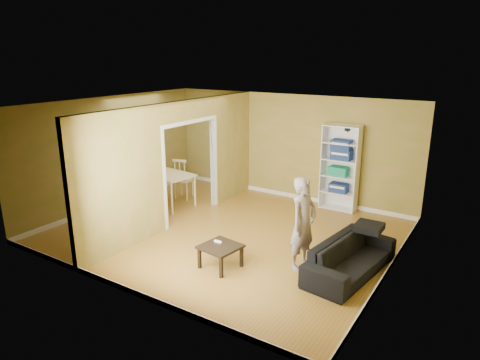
# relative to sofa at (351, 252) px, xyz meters

# --- Properties ---
(room_shell) EXTENTS (6.50, 6.50, 6.50)m
(room_shell) POSITION_rel_sofa_xyz_m (-2.70, 0.32, 0.92)
(room_shell) COLOR olive
(room_shell) RESTS_ON ground
(partition) EXTENTS (0.22, 5.50, 2.60)m
(partition) POSITION_rel_sofa_xyz_m (-3.90, 0.32, 0.92)
(partition) COLOR #AB8448
(partition) RESTS_ON ground
(wall_speaker) EXTENTS (0.10, 0.10, 0.10)m
(wall_speaker) POSITION_rel_sofa_xyz_m (-1.20, 3.01, 1.52)
(wall_speaker) COLOR black
(wall_speaker) RESTS_ON room_shell
(sofa) EXTENTS (2.09, 1.12, 0.76)m
(sofa) POSITION_rel_sofa_xyz_m (0.00, 0.00, 0.00)
(sofa) COLOR black
(sofa) RESTS_ON ground
(person) EXTENTS (0.77, 0.65, 1.88)m
(person) POSITION_rel_sofa_xyz_m (-0.77, -0.24, 0.56)
(person) COLOR slate
(person) RESTS_ON ground
(bookshelf) EXTENTS (0.84, 0.37, 2.00)m
(bookshelf) POSITION_rel_sofa_xyz_m (-1.26, 2.92, 0.62)
(bookshelf) COLOR white
(bookshelf) RESTS_ON ground
(paper_box_navy_a) EXTENTS (0.41, 0.27, 0.21)m
(paper_box_navy_a) POSITION_rel_sofa_xyz_m (-1.26, 2.87, 0.15)
(paper_box_navy_a) COLOR navy
(paper_box_navy_a) RESTS_ON bookshelf
(paper_box_teal) EXTENTS (0.42, 0.27, 0.22)m
(paper_box_teal) POSITION_rel_sofa_xyz_m (-1.30, 2.87, 0.54)
(paper_box_teal) COLOR #1B5B53
(paper_box_teal) RESTS_ON bookshelf
(paper_box_navy_b) EXTENTS (0.45, 0.29, 0.23)m
(paper_box_navy_b) POSITION_rel_sofa_xyz_m (-1.25, 2.87, 0.94)
(paper_box_navy_b) COLOR navy
(paper_box_navy_b) RESTS_ON bookshelf
(paper_box_navy_c) EXTENTS (0.44, 0.29, 0.23)m
(paper_box_navy_c) POSITION_rel_sofa_xyz_m (-1.27, 2.87, 1.16)
(paper_box_navy_c) COLOR navy
(paper_box_navy_c) RESTS_ON bookshelf
(coffee_table) EXTENTS (0.61, 0.61, 0.41)m
(coffee_table) POSITION_rel_sofa_xyz_m (-1.93, -0.99, -0.03)
(coffee_table) COLOR black
(coffee_table) RESTS_ON ground
(game_controller) EXTENTS (0.14, 0.04, 0.03)m
(game_controller) POSITION_rel_sofa_xyz_m (-2.05, -0.91, 0.04)
(game_controller) COLOR white
(game_controller) RESTS_ON coffee_table
(dining_table) EXTENTS (1.26, 0.84, 0.79)m
(dining_table) POSITION_rel_sofa_xyz_m (-4.85, 0.93, 0.33)
(dining_table) COLOR #C4B387
(dining_table) RESTS_ON ground
(chair_left) EXTENTS (0.53, 0.53, 0.96)m
(chair_left) POSITION_rel_sofa_xyz_m (-5.60, 0.87, 0.10)
(chair_left) COLOR tan
(chair_left) RESTS_ON ground
(chair_near) EXTENTS (0.44, 0.44, 0.92)m
(chair_near) POSITION_rel_sofa_xyz_m (-4.83, 0.26, 0.08)
(chair_near) COLOR tan
(chair_near) RESTS_ON ground
(chair_far) EXTENTS (0.57, 0.57, 1.05)m
(chair_far) POSITION_rel_sofa_xyz_m (-4.84, 1.55, 0.15)
(chair_far) COLOR tan
(chair_far) RESTS_ON ground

